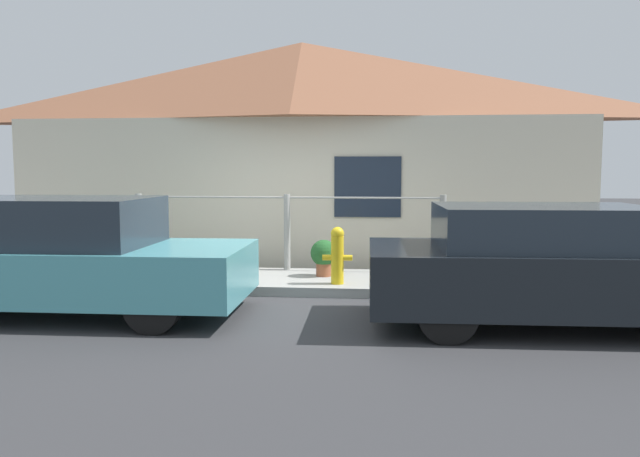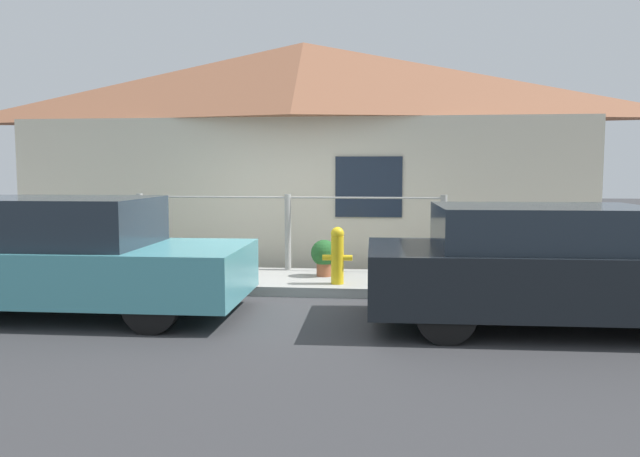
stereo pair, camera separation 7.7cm
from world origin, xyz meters
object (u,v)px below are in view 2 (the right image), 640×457
at_px(car_left, 60,256).
at_px(fire_hydrant, 337,254).
at_px(potted_plant_near_hydrant, 324,255).
at_px(car_right, 551,266).
at_px(potted_plant_by_fence, 144,251).

height_order(car_left, fire_hydrant, car_left).
relative_size(car_left, potted_plant_near_hydrant, 7.97).
bearing_deg(car_left, car_right, -0.87).
bearing_deg(fire_hydrant, car_left, -153.39).
xyz_separation_m(car_right, potted_plant_near_hydrant, (-2.69, 2.18, -0.22)).
distance_m(car_left, potted_plant_by_fence, 2.24).
height_order(car_right, potted_plant_by_fence, car_right).
bearing_deg(potted_plant_near_hydrant, potted_plant_by_fence, 179.08).
xyz_separation_m(potted_plant_near_hydrant, potted_plant_by_fence, (-2.77, 0.04, 0.02)).
height_order(fire_hydrant, potted_plant_by_fence, fire_hydrant).
distance_m(fire_hydrant, potted_plant_near_hydrant, 0.66).
relative_size(car_right, potted_plant_near_hydrant, 7.50).
bearing_deg(potted_plant_near_hydrant, fire_hydrant, -67.76).
xyz_separation_m(fire_hydrant, potted_plant_near_hydrant, (-0.25, 0.60, -0.10)).
xyz_separation_m(car_left, fire_hydrant, (3.14, 1.57, -0.14)).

